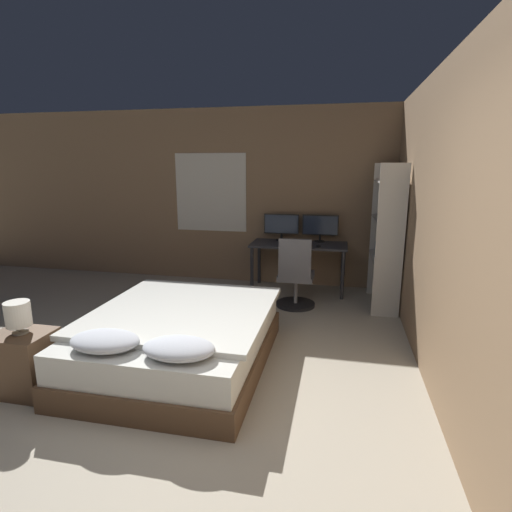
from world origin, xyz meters
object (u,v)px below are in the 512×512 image
Objects in this scene: monitor_right at (320,226)px; keyboard at (297,246)px; monitor_left at (282,225)px; computer_mouse at (319,246)px; bed at (180,339)px; bedside_lamp at (18,314)px; desk at (299,250)px; bookshelf at (387,233)px; nightstand at (25,362)px; office_chair at (296,280)px.

keyboard is at bearing -124.76° from monitor_right.
computer_mouse is at bearing -35.45° from monitor_left.
monitor_right reaches higher than keyboard.
bed is at bearing -110.08° from keyboard.
bedside_lamp is (-1.08, -0.69, 0.42)m from bed.
desk is 0.75× the size of bookshelf.
keyboard is at bearing 57.39° from nightstand.
desk is 1.32m from bookshelf.
monitor_left is at bearing 109.66° from office_chair.
computer_mouse is at bearing -34.91° from desk.
bed is 2.67m from desk.
office_chair is at bearing -85.41° from keyboard.
desk is (1.92, 3.21, 0.37)m from nightstand.
monitor_left is at bearing 64.57° from nightstand.
monitor_right is at bearing 35.99° from desk.
monitor_right is at bearing 55.24° from keyboard.
bed is at bearing 32.81° from bedside_lamp.
computer_mouse is at bearing 53.51° from nightstand.
bedside_lamp is at bearing -90.00° from nightstand.
office_chair is (0.33, -0.93, -0.58)m from monitor_left.
bed is at bearing -116.36° from computer_mouse.
nightstand is 4.13m from monitor_right.
keyboard is 5.98× the size of computer_mouse.
bed is 3.67× the size of monitor_right.
keyboard is (1.92, 3.00, 0.47)m from nightstand.
bedside_lamp is at bearing -122.88° from monitor_right.
bookshelf is at bearing -38.04° from monitor_right.
nightstand is (-1.08, -0.69, -0.00)m from bed.
office_chair is 1.32m from bookshelf.
monitor_right is at bearing 141.96° from bookshelf.
bedside_lamp reaches higher than keyboard.
monitor_left reaches higher than computer_mouse.
bedside_lamp is 3.73m from computer_mouse.
monitor_right is at bearing 57.12° from nightstand.
bookshelf reaches higher than monitor_right.
keyboard reaches higher than nightstand.
desk is at bearing 90.00° from keyboard.
keyboard is at bearing 94.59° from office_chair.
nightstand is at bearing 90.00° from bedside_lamp.
desk reaches higher than nightstand.
office_chair is (1.96, 2.48, 0.11)m from nightstand.
office_chair is at bearing 51.76° from bedside_lamp.
bed is at bearing -134.76° from bookshelf.
computer_mouse is (0.30, 0.00, 0.01)m from keyboard.
bedside_lamp is 0.14× the size of bookshelf.
bookshelf is at bearing -17.11° from computer_mouse.
nightstand is 4.19m from bookshelf.
monitor_right is (2.21, 3.42, 0.27)m from bedside_lamp.
nightstand is 0.98× the size of monitor_left.
desk is at bearing 93.26° from office_chair.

